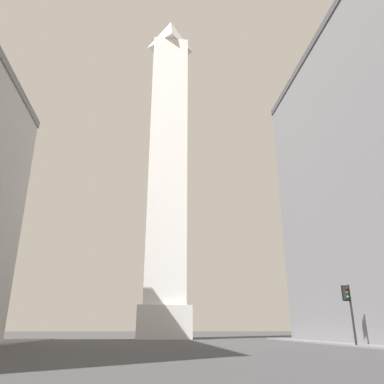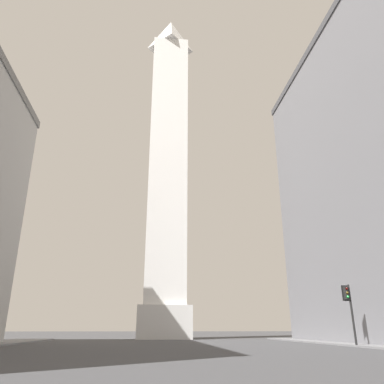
# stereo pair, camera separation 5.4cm
# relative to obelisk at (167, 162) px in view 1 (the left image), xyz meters

# --- Properties ---
(obelisk) EXTENTS (7.67, 7.67, 57.92)m
(obelisk) POSITION_rel_obelisk_xyz_m (0.00, 0.00, 0.00)
(obelisk) COLOR silver
(obelisk) RESTS_ON ground_plane
(traffic_light_mid_right) EXTENTS (0.79, 0.51, 5.04)m
(traffic_light_mid_right) POSITION_rel_obelisk_xyz_m (14.82, -25.84, -24.51)
(traffic_light_mid_right) COLOR black
(traffic_light_mid_right) RESTS_ON ground_plane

